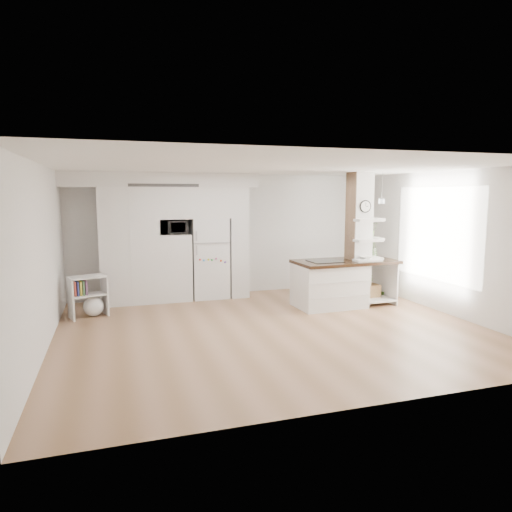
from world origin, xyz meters
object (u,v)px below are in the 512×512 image
at_px(kitchen_island, 335,283).
at_px(bookshelf, 90,299).
at_px(refrigerator, 209,258).
at_px(floor_plant_a, 385,289).

height_order(kitchen_island, bookshelf, kitchen_island).
height_order(refrigerator, kitchen_island, refrigerator).
xyz_separation_m(refrigerator, bookshelf, (-2.45, -0.93, -0.54)).
relative_size(refrigerator, floor_plant_a, 3.66).
bearing_deg(floor_plant_a, kitchen_island, -174.55).
distance_m(kitchen_island, bookshelf, 4.75).
bearing_deg(kitchen_island, floor_plant_a, 3.32).
distance_m(refrigerator, kitchen_island, 2.77).
xyz_separation_m(refrigerator, kitchen_island, (2.26, -1.56, -0.39)).
bearing_deg(floor_plant_a, bookshelf, 175.17).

